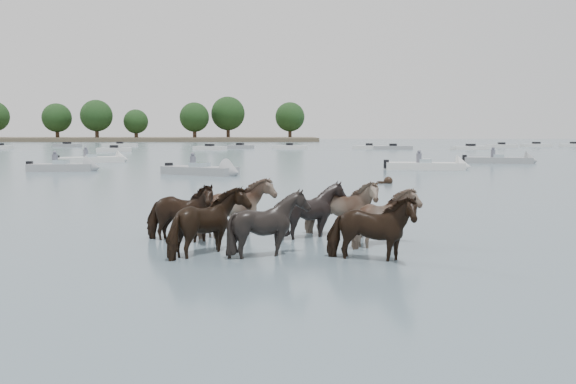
{
  "coord_description": "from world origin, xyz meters",
  "views": [
    {
      "loc": [
        0.87,
        -11.24,
        2.53
      ],
      "look_at": [
        0.99,
        2.55,
        1.1
      ],
      "focal_mm": 36.19,
      "sensor_mm": 36.0,
      "label": 1
    }
  ],
  "objects": [
    {
      "name": "ground",
      "position": [
        0.0,
        0.0,
        0.0
      ],
      "size": [
        400.0,
        400.0,
        0.0
      ],
      "primitive_type": "plane",
      "color": "#4D626E",
      "rests_on": "ground"
    },
    {
      "name": "shoreline",
      "position": [
        -70.0,
        150.0,
        0.5
      ],
      "size": [
        160.0,
        30.0,
        1.0
      ],
      "primitive_type": "cube",
      "color": "#4C4233",
      "rests_on": "ground"
    },
    {
      "name": "pony_herd",
      "position": [
        0.88,
        1.58,
        0.58
      ],
      "size": [
        6.63,
        4.37,
        1.63
      ],
      "color": "black",
      "rests_on": "ground"
    },
    {
      "name": "swimming_pony",
      "position": [
        6.02,
        17.23,
        0.1
      ],
      "size": [
        0.72,
        0.44,
        0.44
      ],
      "color": "black",
      "rests_on": "ground"
    },
    {
      "name": "motorboat_a",
      "position": [
        -12.86,
        26.58,
        0.23
      ],
      "size": [
        4.67,
        1.99,
        1.92
      ],
      "rotation": [
        0.0,
        0.0,
        0.09
      ],
      "color": "gray",
      "rests_on": "ground"
    },
    {
      "name": "motorboat_b",
      "position": [
        -3.45,
        22.91,
        0.23
      ],
      "size": [
        5.23,
        3.79,
        1.92
      ],
      "rotation": [
        0.0,
        0.0,
        -0.49
      ],
      "color": "gray",
      "rests_on": "ground"
    },
    {
      "name": "motorboat_c",
      "position": [
        11.2,
        27.68,
        0.23
      ],
      "size": [
        5.83,
        2.33,
        1.92
      ],
      "rotation": [
        0.0,
        0.0,
        -0.13
      ],
      "color": "silver",
      "rests_on": "ground"
    },
    {
      "name": "motorboat_e",
      "position": [
        19.14,
        35.72,
        0.22
      ],
      "size": [
        5.92,
        2.77,
        1.92
      ],
      "rotation": [
        0.0,
        0.0,
        -0.21
      ],
      "color": "gray",
      "rests_on": "ground"
    },
    {
      "name": "motorboat_f",
      "position": [
        -14.32,
        37.1,
        0.23
      ],
      "size": [
        5.75,
        3.87,
        1.92
      ],
      "rotation": [
        0.0,
        0.0,
        0.45
      ],
      "color": "silver",
      "rests_on": "ground"
    },
    {
      "name": "distant_flotilla",
      "position": [
        0.49,
        78.06,
        0.26
      ],
      "size": [
        103.48,
        28.37,
        0.93
      ],
      "color": "gray",
      "rests_on": "ground"
    },
    {
      "name": "treeline",
      "position": [
        -65.51,
        150.36,
        6.6
      ],
      "size": [
        151.68,
        19.3,
        12.4
      ],
      "color": "#382619",
      "rests_on": "ground"
    }
  ]
}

